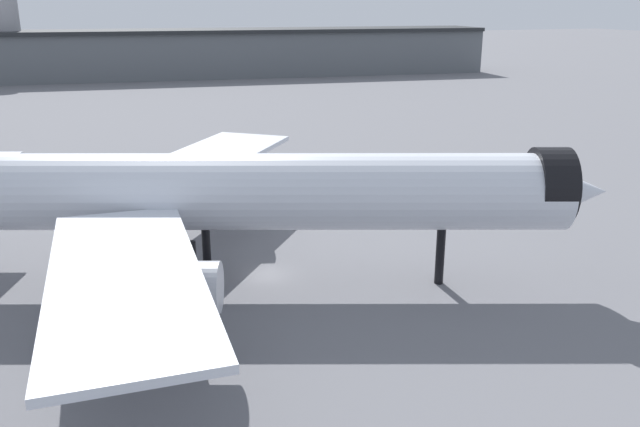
# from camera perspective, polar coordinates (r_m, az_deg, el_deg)

# --- Properties ---
(ground) EXTENTS (900.00, 900.00, 0.00)m
(ground) POSITION_cam_1_polar(r_m,az_deg,el_deg) (60.13, -4.57, -5.36)
(ground) COLOR slate
(airliner_near_gate) EXTENTS (62.72, 55.84, 18.82)m
(airliner_near_gate) POSITION_cam_1_polar(r_m,az_deg,el_deg) (55.97, -8.24, 1.75)
(airliner_near_gate) COLOR silver
(airliner_near_gate) RESTS_ON ground
(terminal_building) EXTENTS (193.53, 44.27, 26.55)m
(terminal_building) POSITION_cam_1_polar(r_m,az_deg,el_deg) (225.00, -10.68, 13.60)
(terminal_building) COLOR slate
(terminal_building) RESTS_ON ground
(baggage_cart_trailing) EXTENTS (2.83, 2.87, 1.82)m
(baggage_cart_trailing) POSITION_cam_1_polar(r_m,az_deg,el_deg) (92.10, -18.09, 2.75)
(baggage_cart_trailing) COLOR black
(baggage_cart_trailing) RESTS_ON ground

